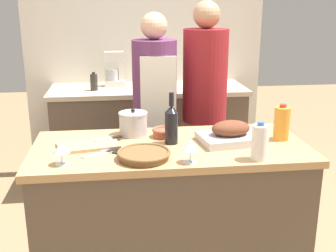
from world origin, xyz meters
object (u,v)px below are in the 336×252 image
at_px(cutting_board, 88,145).
at_px(roasting_pan, 231,134).
at_px(knife_paring, 111,152).
at_px(person_cook_aproned, 155,113).
at_px(wine_glass_left, 190,146).
at_px(knife_chef, 104,153).
at_px(condiment_bottle_extra, 94,82).
at_px(juice_jug, 282,123).
at_px(wine_glass_right, 61,149).
at_px(wine_bottle_green, 171,124).
at_px(knife_bread, 110,138).
at_px(stock_pot, 133,124).
at_px(wicker_basket, 144,155).
at_px(mixing_bowl, 164,132).
at_px(condiment_bottle_short, 220,81).
at_px(condiment_bottle_tall, 191,81).
at_px(person_cook_guest, 204,104).
at_px(milk_jug, 260,142).
at_px(stand_mixer, 115,72).

bearing_deg(cutting_board, roasting_pan, -1.53).
height_order(knife_paring, person_cook_aproned, person_cook_aproned).
height_order(wine_glass_left, knife_chef, wine_glass_left).
distance_m(cutting_board, condiment_bottle_extra, 1.46).
height_order(juice_jug, condiment_bottle_extra, juice_jug).
bearing_deg(wine_glass_left, wine_glass_right, 175.30).
distance_m(wine_bottle_green, knife_bread, 0.36).
bearing_deg(knife_paring, stock_pot, 65.44).
bearing_deg(wine_bottle_green, wicker_basket, -127.15).
bearing_deg(mixing_bowl, juice_jug, -11.17).
bearing_deg(condiment_bottle_short, wicker_basket, -116.44).
distance_m(cutting_board, mixing_bowl, 0.45).
distance_m(wicker_basket, wine_glass_right, 0.41).
bearing_deg(cutting_board, wicker_basket, -37.36).
distance_m(roasting_pan, mixing_bowl, 0.39).
relative_size(stock_pot, person_cook_aproned, 0.11).
bearing_deg(condiment_bottle_tall, mixing_bowl, -106.82).
distance_m(wine_glass_left, condiment_bottle_short, 1.76).
distance_m(cutting_board, knife_bread, 0.14).
relative_size(wicker_basket, person_cook_guest, 0.16).
distance_m(knife_paring, condiment_bottle_tall, 1.69).
distance_m(wine_bottle_green, knife_chef, 0.41).
bearing_deg(knife_chef, milk_jug, -13.55).
relative_size(condiment_bottle_tall, condiment_bottle_short, 0.90).
relative_size(roasting_pan, condiment_bottle_tall, 2.69).
height_order(cutting_board, stand_mixer, stand_mixer).
bearing_deg(stand_mixer, wicker_basket, -85.82).
distance_m(knife_bread, stand_mixer, 1.57).
xyz_separation_m(roasting_pan, person_cook_aproned, (-0.36, 0.77, -0.07)).
distance_m(knife_paring, person_cook_guest, 1.16).
bearing_deg(condiment_bottle_tall, condiment_bottle_short, -15.26).
relative_size(roasting_pan, milk_jug, 1.91).
relative_size(condiment_bottle_tall, person_cook_guest, 0.08).
distance_m(roasting_pan, cutting_board, 0.80).
height_order(roasting_pan, knife_chef, roasting_pan).
bearing_deg(juice_jug, condiment_bottle_extra, 127.60).
distance_m(cutting_board, knife_chef, 0.15).
height_order(milk_jug, knife_paring, milk_jug).
bearing_deg(wicker_basket, knife_chef, 152.20).
relative_size(mixing_bowl, juice_jug, 0.66).
bearing_deg(person_cook_guest, juice_jug, -91.95).
bearing_deg(wine_glass_left, condiment_bottle_short, 71.28).
xyz_separation_m(milk_jug, wine_glass_left, (-0.35, 0.00, -0.01)).
bearing_deg(knife_chef, condiment_bottle_extra, 94.28).
relative_size(wine_bottle_green, wine_glass_right, 2.55).
distance_m(stock_pot, stand_mixer, 1.46).
bearing_deg(knife_bread, stock_pot, 39.18).
distance_m(milk_jug, wine_bottle_green, 0.51).
xyz_separation_m(wicker_basket, knife_chef, (-0.20, 0.11, -0.02)).
bearing_deg(roasting_pan, milk_jug, -75.87).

